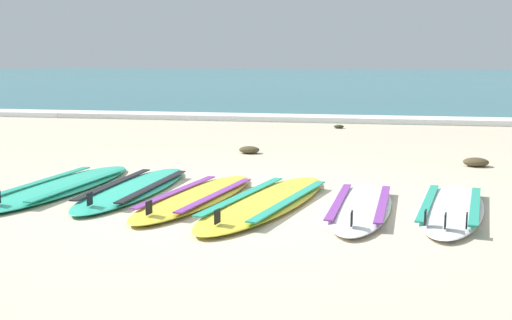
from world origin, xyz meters
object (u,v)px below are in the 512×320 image
surfboard_1 (134,188)px  surfboard_5 (451,208)px  surfboard_0 (61,186)px  surfboard_4 (361,206)px  surfboard_3 (267,201)px  surfboard_2 (197,197)px

surfboard_1 → surfboard_5: same height
surfboard_0 → surfboard_4: same height
surfboard_0 → surfboard_4: (3.00, -0.30, 0.00)m
surfboard_1 → surfboard_3: size_ratio=0.90×
surfboard_0 → surfboard_3: size_ratio=0.97×
surfboard_2 → surfboard_4: size_ratio=1.09×
surfboard_1 → surfboard_2: bearing=-19.4°
surfboard_4 → surfboard_5: bearing=6.0°
surfboard_1 → surfboard_5: bearing=-5.1°
surfboard_0 → surfboard_3: same height
surfboard_0 → surfboard_1: (0.76, 0.05, 0.00)m
surfboard_1 → surfboard_5: 3.02m
surfboard_0 → surfboard_4: size_ratio=1.21×
surfboard_3 → surfboard_4: bearing=-1.6°
surfboard_3 → surfboard_5: 1.61m
surfboard_4 → surfboard_1: bearing=171.2°
surfboard_5 → surfboard_3: bearing=-177.9°
surfboard_0 → surfboard_3: bearing=-7.2°
surfboard_2 → surfboard_5: bearing=-0.3°
surfboard_2 → surfboard_5: (2.28, -0.01, 0.00)m
surfboard_4 → surfboard_3: bearing=178.4°
surfboard_2 → surfboard_5: 2.28m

